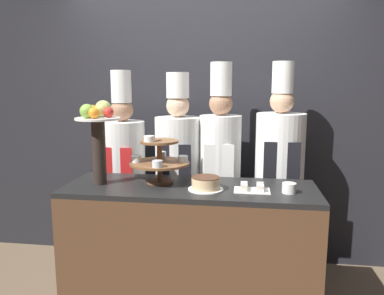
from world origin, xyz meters
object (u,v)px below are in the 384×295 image
cake_square_tray (252,188)px  chef_left (124,167)px  cup_white (289,188)px  fruit_pedestal (98,130)px  chef_center_left (178,167)px  chef_right (279,167)px  tiered_stand (159,159)px  cake_round (206,184)px  chef_center_right (220,164)px

cake_square_tray → chef_left: 1.27m
cup_white → cake_square_tray: bearing=176.8°
cup_white → chef_left: chef_left is taller
fruit_pedestal → chef_left: chef_left is taller
chef_left → fruit_pedestal: bearing=-86.4°
fruit_pedestal → chef_center_left: 0.85m
cup_white → chef_right: (-0.00, 0.67, -0.01)m
tiered_stand → chef_center_left: size_ratio=0.24×
cake_round → cup_white: (0.53, 0.00, -0.01)m
cake_square_tray → chef_center_right: chef_center_right is taller
fruit_pedestal → chef_center_left: chef_center_left is taller
fruit_pedestal → chef_center_left: (0.44, 0.62, -0.38)m
cake_round → chef_left: chef_left is taller
chef_center_left → cup_white: bearing=-38.7°
chef_center_left → chef_right: bearing=-0.0°
cup_white → cake_square_tray: size_ratio=0.39×
tiered_stand → chef_center_left: 0.56m
chef_center_right → cake_round: bearing=-94.1°
cake_round → chef_left: 1.03m
tiered_stand → fruit_pedestal: size_ratio=0.73×
chef_center_left → chef_left: bearing=180.0°
fruit_pedestal → chef_right: size_ratio=0.32×
tiered_stand → cake_round: size_ratio=1.80×
tiered_stand → cake_square_tray: tiered_stand is taller
fruit_pedestal → chef_right: bearing=26.1°
chef_right → fruit_pedestal: bearing=-153.9°
fruit_pedestal → chef_center_right: size_ratio=0.32×
chef_left → cake_round: bearing=-40.8°
chef_left → chef_center_right: size_ratio=0.97×
tiered_stand → chef_center_right: 0.68m
chef_right → cake_round: bearing=-128.1°
cup_white → chef_center_left: 1.07m
fruit_pedestal → cup_white: 1.32m
chef_right → chef_center_left: bearing=180.0°
fruit_pedestal → chef_center_right: chef_center_right is taller
chef_center_left → chef_right: size_ratio=0.96×
chef_left → chef_center_right: bearing=-0.0°
chef_left → chef_center_left: (0.48, -0.00, 0.02)m
chef_left → cup_white: bearing=-27.0°
tiered_stand → cake_square_tray: 0.67m
cake_round → cake_square_tray: cake_round is taller
chef_center_left → chef_center_right: size_ratio=0.96×
cake_round → chef_right: bearing=51.9°
fruit_pedestal → chef_right: chef_right is taller
fruit_pedestal → cake_round: (0.74, -0.05, -0.34)m
cake_square_tray → chef_left: bearing=148.7°
chef_right → chef_left: bearing=180.0°
cup_white → chef_left: (-1.31, 0.67, -0.05)m
cake_round → chef_center_left: (-0.30, 0.67, -0.05)m
fruit_pedestal → cake_round: bearing=-3.9°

